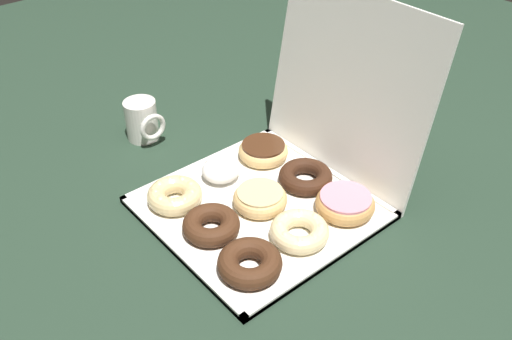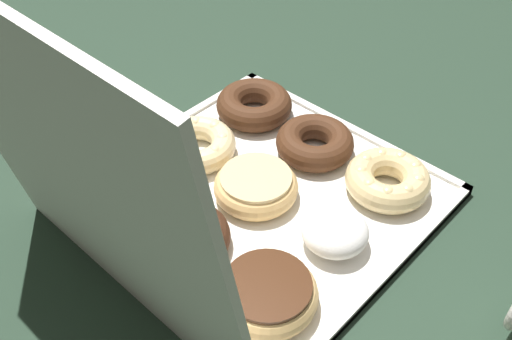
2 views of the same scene
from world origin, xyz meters
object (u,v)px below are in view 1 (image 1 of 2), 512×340
powdered_filled_donut_3 (220,170)px  chocolate_cake_ring_donut_7 (306,177)px  chocolate_cake_ring_donut_1 (211,225)px  pink_frosted_donut_8 (345,203)px  glazed_ring_donut_4 (259,197)px  chocolate_frosted_donut_6 (263,151)px  cruller_donut_5 (300,231)px  coffee_mug (142,120)px  chocolate_cake_ring_donut_2 (250,263)px  cruller_donut_0 (175,195)px  donut_box (258,208)px

powdered_filled_donut_3 → chocolate_cake_ring_donut_7: powdered_filled_donut_3 is taller
chocolate_cake_ring_donut_1 → pink_frosted_donut_8: size_ratio=0.93×
glazed_ring_donut_4 → chocolate_frosted_donut_6: size_ratio=0.98×
cruller_donut_5 → chocolate_frosted_donut_6: same height
cruller_donut_5 → coffee_mug: bearing=-175.6°
chocolate_cake_ring_donut_2 → coffee_mug: 0.52m
cruller_donut_5 → chocolate_cake_ring_donut_7: (-0.12, 0.13, -0.00)m
cruller_donut_0 → chocolate_cake_ring_donut_7: size_ratio=0.98×
glazed_ring_donut_4 → chocolate_cake_ring_donut_7: size_ratio=0.97×
donut_box → chocolate_cake_ring_donut_1: 0.12m
coffee_mug → cruller_donut_5: bearing=4.4°
donut_box → chocolate_cake_ring_donut_2: size_ratio=3.50×
donut_box → coffee_mug: coffee_mug is taller
donut_box → cruller_donut_0: size_ratio=3.62×
chocolate_frosted_donut_6 → chocolate_cake_ring_donut_2: bearing=-44.6°
donut_box → coffee_mug: bearing=-174.5°
donut_box → glazed_ring_donut_4: size_ratio=3.66×
donut_box → chocolate_cake_ring_donut_1: (0.00, -0.12, 0.02)m
cruller_donut_5 → chocolate_cake_ring_donut_1: bearing=-135.3°
donut_box → cruller_donut_0: cruller_donut_0 is taller
powdered_filled_donut_3 → cruller_donut_0: bearing=-87.5°
chocolate_cake_ring_donut_1 → chocolate_cake_ring_donut_7: 0.25m
chocolate_cake_ring_donut_2 → pink_frosted_donut_8: 0.25m
chocolate_cake_ring_donut_2 → cruller_donut_5: chocolate_cake_ring_donut_2 is taller
chocolate_cake_ring_donut_1 → cruller_donut_5: 0.17m
chocolate_cake_ring_donut_1 → cruller_donut_5: size_ratio=0.98×
chocolate_cake_ring_donut_1 → powdered_filled_donut_3: 0.17m
powdered_filled_donut_3 → pink_frosted_donut_8: bearing=27.0°
powdered_filled_donut_3 → chocolate_frosted_donut_6: size_ratio=0.72×
chocolate_cake_ring_donut_2 → chocolate_frosted_donut_6: (-0.25, 0.25, -0.00)m
powdered_filled_donut_3 → coffee_mug: 0.26m
chocolate_cake_ring_donut_1 → cruller_donut_5: bearing=44.7°
chocolate_cake_ring_donut_1 → chocolate_cake_ring_donut_7: (0.01, 0.25, -0.00)m
chocolate_frosted_donut_6 → donut_box: bearing=-44.1°
glazed_ring_donut_4 → donut_box: bearing=-46.0°
chocolate_cake_ring_donut_2 → powdered_filled_donut_3: size_ratio=1.42×
chocolate_cake_ring_donut_7 → chocolate_frosted_donut_6: bearing=-176.7°
glazed_ring_donut_4 → cruller_donut_0: bearing=-132.0°
donut_box → glazed_ring_donut_4: glazed_ring_donut_4 is taller
chocolate_cake_ring_donut_7 → coffee_mug: size_ratio=1.17×
cruller_donut_0 → glazed_ring_donut_4: (0.11, 0.13, -0.00)m
chocolate_frosted_donut_6 → coffee_mug: bearing=-148.7°
chocolate_cake_ring_donut_2 → chocolate_cake_ring_donut_7: size_ratio=1.01×
cruller_donut_5 → chocolate_cake_ring_donut_2: bearing=-88.1°
cruller_donut_0 → chocolate_cake_ring_donut_2: size_ratio=0.97×
chocolate_cake_ring_donut_1 → chocolate_cake_ring_donut_2: size_ratio=0.96×
chocolate_frosted_donut_6 → coffee_mug: size_ratio=1.15×
glazed_ring_donut_4 → cruller_donut_5: same height
donut_box → chocolate_cake_ring_donut_7: (0.01, 0.13, 0.02)m
chocolate_cake_ring_donut_1 → powdered_filled_donut_3: size_ratio=1.36×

